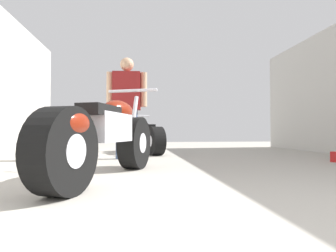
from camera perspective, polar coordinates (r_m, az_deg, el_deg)
The scene contains 4 objects.
ground_plane at distance 4.11m, azimuth 5.18°, elevation -7.79°, with size 16.71×16.71×0.00m, color #A8A399.
motorcycle_maroon_cruiser at distance 2.68m, azimuth -13.04°, elevation -2.29°, with size 0.99×2.08×1.00m.
motorcycle_black_naked at distance 5.87m, azimuth -4.71°, elevation -2.36°, with size 0.80×1.87×0.88m.
mechanic_in_blue at distance 4.72m, azimuth -8.82°, elevation 5.23°, with size 0.71×0.28×1.77m.
Camera 1 is at (-0.83, -0.52, 0.46)m, focal length 28.45 mm.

